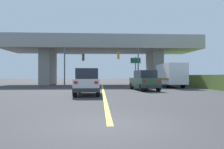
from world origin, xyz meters
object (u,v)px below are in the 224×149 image
Objects in this scene: traffic_signal_nearside at (131,62)px; highway_sign at (136,64)px; suv_lead at (88,82)px; traffic_signal_farside at (71,62)px; suv_crossing at (144,80)px; box_truck at (169,75)px.

traffic_signal_nearside is 1.23× the size of highway_sign.
suv_lead is 13.70m from traffic_signal_farside.
highway_sign reaches higher than suv_crossing.
suv_lead is 0.90× the size of suv_crossing.
highway_sign is (9.65, 3.71, -0.03)m from traffic_signal_farside.
box_truck is (4.49, 5.69, 0.57)m from suv_crossing.
highway_sign reaches higher than box_truck.
box_truck is at bearing -37.36° from traffic_signal_nearside.
suv_crossing is 1.07× the size of highway_sign.
traffic_signal_farside reaches higher than suv_lead.
suv_lead is 14.57m from box_truck.
box_truck is 1.34× the size of traffic_signal_nearside.
highway_sign is at bearing 21.03° from traffic_signal_farside.
box_truck reaches higher than suv_lead.
traffic_signal_nearside is at bearing 83.88° from suv_crossing.
suv_lead is 15.29m from traffic_signal_nearside.
traffic_signal_nearside is (0.00, 9.12, 2.53)m from suv_crossing.
box_truck is at bearing 46.92° from suv_lead.
suv_lead is 0.96× the size of highway_sign.
suv_lead is at bearing -133.08° from box_truck.
traffic_signal_farside is at bearing -173.90° from traffic_signal_nearside.
traffic_signal_nearside is 1.03× the size of traffic_signal_farside.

